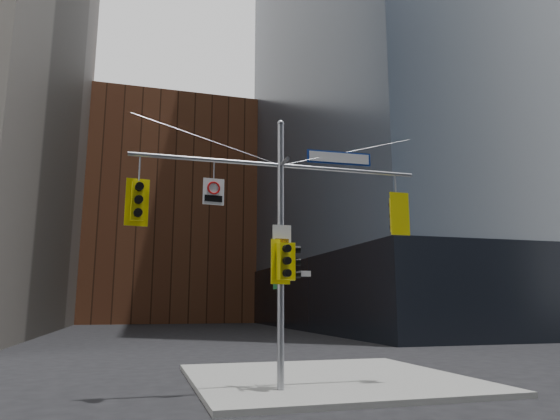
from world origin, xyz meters
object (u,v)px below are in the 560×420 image
signal_assembly (281,223)px  traffic_light_pole_side (292,262)px  traffic_light_east_arm (397,215)px  street_sign_blade (339,158)px  traffic_light_pole_front (283,261)px  regulatory_sign_arm (214,191)px  traffic_light_west_arm (138,201)px

signal_assembly → traffic_light_pole_side: size_ratio=8.15×
traffic_light_east_arm → traffic_light_pole_side: traffic_light_east_arm is taller
traffic_light_east_arm → street_sign_blade: street_sign_blade is taller
traffic_light_pole_side → traffic_light_pole_front: (-0.32, -0.27, -0.01)m
street_sign_blade → regulatory_sign_arm: street_sign_blade is taller
signal_assembly → traffic_light_pole_side: signal_assembly is taller
traffic_light_pole_side → traffic_light_east_arm: bearing=-77.4°
traffic_light_west_arm → traffic_light_east_arm: traffic_light_east_arm is taller
signal_assembly → traffic_light_east_arm: bearing=0.0°
regulatory_sign_arm → street_sign_blade: bearing=-5.5°
signal_assembly → regulatory_sign_arm: 1.97m
street_sign_blade → signal_assembly: bearing=-177.8°
signal_assembly → regulatory_sign_arm: bearing=-179.4°
traffic_light_pole_front → regulatory_sign_arm: size_ratio=1.67×
traffic_light_west_arm → traffic_light_east_arm: (7.17, -0.01, 0.00)m
traffic_light_east_arm → traffic_light_pole_side: (-3.15, -0.00, -1.42)m
regulatory_sign_arm → traffic_light_west_arm: bearing=173.1°
traffic_light_east_arm → regulatory_sign_arm: bearing=-1.0°
signal_assembly → traffic_light_west_arm: bearing=179.8°
signal_assembly → street_sign_blade: 2.59m
traffic_light_west_arm → traffic_light_pole_side: traffic_light_west_arm is taller
traffic_light_west_arm → traffic_light_pole_front: traffic_light_west_arm is taller
traffic_light_east_arm → street_sign_blade: 2.33m
traffic_light_west_arm → street_sign_blade: street_sign_blade is taller
signal_assembly → street_sign_blade: signal_assembly is taller
traffic_light_pole_front → street_sign_blade: (1.73, 0.27, 2.99)m
signal_assembly → regulatory_sign_arm: size_ratio=11.46×
traffic_light_east_arm → traffic_light_pole_front: traffic_light_east_arm is taller
regulatory_sign_arm → traffic_light_pole_front: bearing=-13.7°
traffic_light_west_arm → traffic_light_east_arm: 7.17m
traffic_light_east_arm → regulatory_sign_arm: size_ratio=1.76×
traffic_light_pole_front → traffic_light_pole_side: bearing=26.2°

